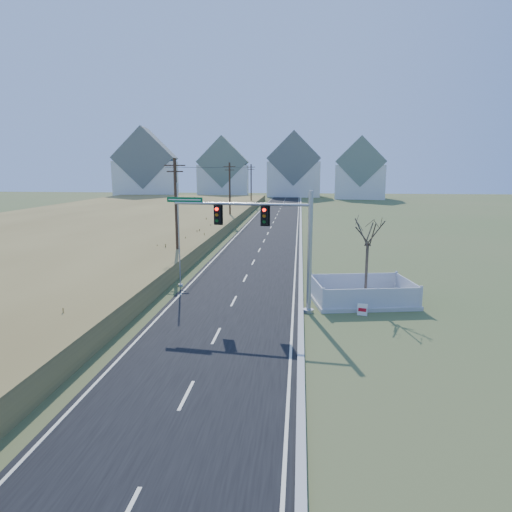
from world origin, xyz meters
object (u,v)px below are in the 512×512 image
(traffic_signal_mast, at_px, (277,238))
(bare_tree, at_px, (368,230))
(flagpole, at_px, (179,246))
(fence_enclosure, at_px, (362,298))
(open_sign, at_px, (362,310))

(traffic_signal_mast, relative_size, bare_tree, 1.55)
(flagpole, bearing_deg, fence_enclosure, -12.76)
(bare_tree, bearing_deg, fence_enclosure, 170.10)
(traffic_signal_mast, bearing_deg, flagpole, 151.76)
(traffic_signal_mast, height_order, flagpole, flagpole)
(fence_enclosure, height_order, bare_tree, bare_tree)
(fence_enclosure, bearing_deg, open_sign, -107.02)
(flagpole, bearing_deg, bare_tree, -12.71)
(traffic_signal_mast, bearing_deg, open_sign, 0.02)
(fence_enclosure, height_order, open_sign, fence_enclosure)
(flagpole, relative_size, bare_tree, 1.29)
(open_sign, distance_m, bare_tree, 4.97)
(traffic_signal_mast, xyz_separation_m, bare_tree, (5.37, 2.13, 0.21))
(fence_enclosure, bearing_deg, traffic_signal_mast, -167.39)
(open_sign, height_order, bare_tree, bare_tree)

